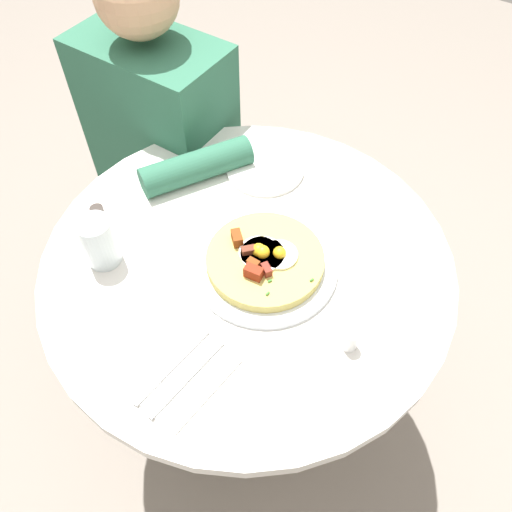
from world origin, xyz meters
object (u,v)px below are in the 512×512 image
Objects in this scene: dining_table at (248,303)px; breakfast_pizza at (265,259)px; water_glass at (99,242)px; pizza_plate at (265,265)px; knife at (172,366)px; salt_shaker at (350,340)px; person_seated at (170,176)px; pepper_shaker at (99,216)px; bread_plate at (265,168)px; fork at (187,378)px.

dining_table is 0.21m from breakfast_pizza.
water_glass is (-0.28, -0.16, 0.03)m from breakfast_pizza.
knife is at bearing -93.23° from pizza_plate.
salt_shaker reaches higher than dining_table.
pepper_shaker is (0.16, -0.37, 0.26)m from person_seated.
dining_table is 0.34m from salt_shaker.
person_seated is 0.85m from salt_shaker.
salt_shaker reaches higher than bread_plate.
salt_shaker is (0.38, -0.30, 0.02)m from bread_plate.
knife is 0.32m from salt_shaker.
pizza_plate is at bearing -0.40° from dining_table.
dining_table is 4.69× the size of knife.
knife is (0.50, -0.55, 0.24)m from person_seated.
pizza_plate is 1.25× the size of breakfast_pizza.
bread_plate is 0.48m from salt_shaker.
water_glass is 2.16× the size of pepper_shaker.
fork is 0.42m from pepper_shaker.
breakfast_pizza is at bearing 163.71° from salt_shaker.
pepper_shaker is (-0.20, -0.34, 0.02)m from bread_plate.
bread_plate is at bearing 122.83° from pizza_plate.
breakfast_pizza reaches higher than pizza_plate.
breakfast_pizza is 0.33m from water_glass.
water_glass is at bearing -149.85° from breakfast_pizza.
person_seated is at bearing 117.86° from water_glass.
salt_shaker is at bearing -13.94° from dining_table.
pizza_plate is 1.63× the size of knife.
pizza_plate is at bearing -28.00° from person_seated.
water_glass is (0.23, -0.44, 0.29)m from person_seated.
knife is 3.51× the size of pepper_shaker.
person_seated is 0.64m from breakfast_pizza.
pepper_shaker is at bearing -164.43° from breakfast_pizza.
breakfast_pizza is at bearing -28.07° from person_seated.
breakfast_pizza reaches higher than pepper_shaker.
water_glass is (-0.24, -0.16, 0.23)m from dining_table.
person_seated is 0.48m from pepper_shaker.
bread_plate is 1.02× the size of fork.
dining_table is 3.59× the size of breakfast_pizza.
water_glass is (-0.13, -0.40, 0.05)m from bread_plate.
person_seated reaches higher than pizza_plate.
knife is at bearing -47.71° from person_seated.
knife is (-0.01, -0.27, -0.02)m from breakfast_pizza.
fork is at bearing -20.61° from water_glass.
pizza_plate reaches higher than bread_plate.
pizza_plate reaches higher than dining_table.
fork and knife have the same top height.
pizza_plate is 1.59× the size of bread_plate.
pizza_plate is 0.37m from pepper_shaker.
pepper_shaker is (-0.07, 0.06, -0.03)m from water_glass.
pizza_plate is at bearing 9.64° from fork.
bread_plate is 3.85× the size of salt_shaker.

